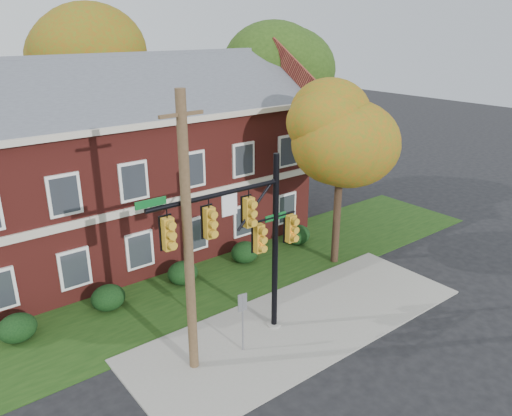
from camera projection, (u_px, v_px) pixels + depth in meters
ground at (320, 335)px, 18.82m from camera, size 120.00×120.00×0.00m
sidewalk at (302, 323)px, 19.54m from camera, size 14.00×5.00×0.08m
grass_strip at (228, 276)px, 23.23m from camera, size 30.00×6.00×0.04m
apartment_building at (124, 154)px, 24.74m from camera, size 18.80×8.80×9.74m
hedge_far_left at (17, 328)px, 18.36m from camera, size 1.40×1.26×1.05m
hedge_left at (108, 298)px, 20.39m from camera, size 1.40×1.26×1.05m
hedge_center at (183, 273)px, 22.42m from camera, size 1.40×1.26×1.05m
hedge_right at (245, 252)px, 24.45m from camera, size 1.40×1.26×1.05m
hedge_far_right at (297, 235)px, 26.47m from camera, size 1.40×1.26×1.05m
tree_near_right at (348, 128)px, 22.38m from camera, size 4.50×4.25×8.58m
tree_right_rear at (285, 74)px, 30.85m from camera, size 6.30×5.95×10.62m
tree_far_rear at (84, 63)px, 29.96m from camera, size 6.84×6.46×11.52m
traffic_signal at (248, 233)px, 17.15m from camera, size 6.19×0.55×6.91m
utility_pole at (188, 240)px, 15.42m from camera, size 1.46×0.33×9.37m
sign_post at (243, 313)px, 17.33m from camera, size 0.34×0.10×2.35m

